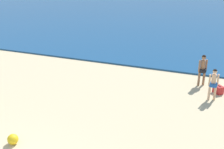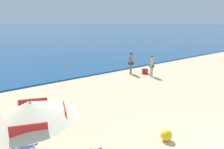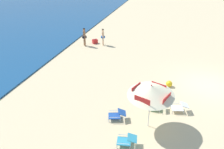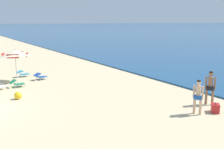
{
  "view_description": "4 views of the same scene",
  "coord_description": "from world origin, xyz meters",
  "px_view_note": "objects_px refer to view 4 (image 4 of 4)",
  "views": [
    {
      "loc": [
        5.9,
        -4.72,
        6.46
      ],
      "look_at": [
        1.2,
        7.71,
        1.13
      ],
      "focal_mm": 46.79,
      "sensor_mm": 36.0,
      "label": 1
    },
    {
      "loc": [
        -6.54,
        -1.54,
        4.06
      ],
      "look_at": [
        0.7,
        7.36,
        1.26
      ],
      "focal_mm": 34.25,
      "sensor_mm": 36.0,
      "label": 2
    },
    {
      "loc": [
        -14.02,
        2.85,
        7.23
      ],
      "look_at": [
        -1.43,
        6.14,
        0.72
      ],
      "focal_mm": 36.34,
      "sensor_mm": 36.0,
      "label": 3
    },
    {
      "loc": [
        13.52,
        -0.27,
        4.17
      ],
      "look_at": [
        0.36,
        7.82,
        1.0
      ],
      "focal_mm": 41.91,
      "sensor_mm": 36.0,
      "label": 4
    }
  ],
  "objects_px": {
    "lounge_chair_facing_sea": "(23,73)",
    "cooler_box": "(215,108)",
    "beach_umbrella_striped_main": "(15,53)",
    "person_standing_beside": "(198,94)",
    "lounge_chair_under_umbrella": "(17,83)",
    "lounge_chair_spare_folded": "(40,76)",
    "beach_ball": "(18,95)",
    "person_standing_near_shore": "(210,85)"
  },
  "relations": [
    {
      "from": "lounge_chair_facing_sea",
      "to": "cooler_box",
      "type": "height_order",
      "value": "lounge_chair_facing_sea"
    },
    {
      "from": "beach_umbrella_striped_main",
      "to": "person_standing_beside",
      "type": "height_order",
      "value": "beach_umbrella_striped_main"
    },
    {
      "from": "lounge_chair_under_umbrella",
      "to": "person_standing_beside",
      "type": "bearing_deg",
      "value": 31.95
    },
    {
      "from": "lounge_chair_facing_sea",
      "to": "person_standing_beside",
      "type": "xyz_separation_m",
      "value": [
        12.5,
        4.82,
        0.65
      ]
    },
    {
      "from": "lounge_chair_under_umbrella",
      "to": "lounge_chair_spare_folded",
      "type": "bearing_deg",
      "value": 125.66
    },
    {
      "from": "lounge_chair_facing_sea",
      "to": "beach_ball",
      "type": "xyz_separation_m",
      "value": [
        5.81,
        -1.61,
        -0.08
      ]
    },
    {
      "from": "lounge_chair_facing_sea",
      "to": "lounge_chair_spare_folded",
      "type": "relative_size",
      "value": 0.93
    },
    {
      "from": "lounge_chair_facing_sea",
      "to": "beach_umbrella_striped_main",
      "type": "bearing_deg",
      "value": -26.26
    },
    {
      "from": "lounge_chair_spare_folded",
      "to": "cooler_box",
      "type": "height_order",
      "value": "lounge_chair_spare_folded"
    },
    {
      "from": "beach_umbrella_striped_main",
      "to": "beach_ball",
      "type": "height_order",
      "value": "beach_umbrella_striped_main"
    },
    {
      "from": "person_standing_near_shore",
      "to": "beach_umbrella_striped_main",
      "type": "bearing_deg",
      "value": -145.09
    },
    {
      "from": "person_standing_beside",
      "to": "beach_ball",
      "type": "distance_m",
      "value": 9.31
    },
    {
      "from": "person_standing_near_shore",
      "to": "person_standing_beside",
      "type": "distance_m",
      "value": 1.75
    },
    {
      "from": "lounge_chair_facing_sea",
      "to": "lounge_chair_spare_folded",
      "type": "height_order",
      "value": "lounge_chair_spare_folded"
    },
    {
      "from": "beach_umbrella_striped_main",
      "to": "beach_ball",
      "type": "xyz_separation_m",
      "value": [
        4.28,
        -0.85,
        -1.81
      ]
    },
    {
      "from": "beach_umbrella_striped_main",
      "to": "person_standing_near_shore",
      "type": "bearing_deg",
      "value": 34.91
    },
    {
      "from": "person_standing_beside",
      "to": "lounge_chair_under_umbrella",
      "type": "bearing_deg",
      "value": -148.05
    },
    {
      "from": "lounge_chair_under_umbrella",
      "to": "lounge_chair_facing_sea",
      "type": "bearing_deg",
      "value": 160.62
    },
    {
      "from": "lounge_chair_facing_sea",
      "to": "person_standing_near_shore",
      "type": "relative_size",
      "value": 0.53
    },
    {
      "from": "cooler_box",
      "to": "person_standing_beside",
      "type": "bearing_deg",
      "value": -106.78
    },
    {
      "from": "lounge_chair_under_umbrella",
      "to": "person_standing_beside",
      "type": "xyz_separation_m",
      "value": [
        9.45,
        5.89,
        0.66
      ]
    },
    {
      "from": "lounge_chair_under_umbrella",
      "to": "beach_ball",
      "type": "distance_m",
      "value": 2.81
    },
    {
      "from": "lounge_chair_spare_folded",
      "to": "person_standing_near_shore",
      "type": "distance_m",
      "value": 11.65
    },
    {
      "from": "beach_umbrella_striped_main",
      "to": "cooler_box",
      "type": "xyz_separation_m",
      "value": [
        11.24,
        6.49,
        -1.81
      ]
    },
    {
      "from": "lounge_chair_facing_sea",
      "to": "lounge_chair_spare_folded",
      "type": "distance_m",
      "value": 1.88
    },
    {
      "from": "lounge_chair_spare_folded",
      "to": "beach_umbrella_striped_main",
      "type": "bearing_deg",
      "value": -95.15
    },
    {
      "from": "person_standing_beside",
      "to": "beach_ball",
      "type": "bearing_deg",
      "value": -136.14
    },
    {
      "from": "person_standing_near_shore",
      "to": "beach_ball",
      "type": "relative_size",
      "value": 4.26
    },
    {
      "from": "cooler_box",
      "to": "beach_umbrella_striped_main",
      "type": "bearing_deg",
      "value": -150.0
    },
    {
      "from": "lounge_chair_under_umbrella",
      "to": "beach_ball",
      "type": "xyz_separation_m",
      "value": [
        2.76,
        -0.54,
        -0.07
      ]
    },
    {
      "from": "beach_umbrella_striped_main",
      "to": "cooler_box",
      "type": "height_order",
      "value": "beach_umbrella_striped_main"
    },
    {
      "from": "lounge_chair_facing_sea",
      "to": "lounge_chair_spare_folded",
      "type": "bearing_deg",
      "value": 26.64
    },
    {
      "from": "lounge_chair_under_umbrella",
      "to": "lounge_chair_spare_folded",
      "type": "distance_m",
      "value": 2.36
    },
    {
      "from": "person_standing_beside",
      "to": "beach_ball",
      "type": "xyz_separation_m",
      "value": [
        -6.69,
        -6.43,
        -0.73
      ]
    },
    {
      "from": "lounge_chair_spare_folded",
      "to": "person_standing_near_shore",
      "type": "bearing_deg",
      "value": 28.85
    },
    {
      "from": "lounge_chair_under_umbrella",
      "to": "beach_ball",
      "type": "bearing_deg",
      "value": -11.02
    },
    {
      "from": "beach_umbrella_striped_main",
      "to": "beach_ball",
      "type": "relative_size",
      "value": 5.85
    },
    {
      "from": "lounge_chair_spare_folded",
      "to": "cooler_box",
      "type": "bearing_deg",
      "value": 23.79
    },
    {
      "from": "lounge_chair_spare_folded",
      "to": "person_standing_beside",
      "type": "height_order",
      "value": "person_standing_beside"
    },
    {
      "from": "person_standing_near_shore",
      "to": "beach_ball",
      "type": "bearing_deg",
      "value": -126.9
    },
    {
      "from": "lounge_chair_spare_folded",
      "to": "cooler_box",
      "type": "relative_size",
      "value": 1.65
    },
    {
      "from": "lounge_chair_under_umbrella",
      "to": "lounge_chair_spare_folded",
      "type": "height_order",
      "value": "lounge_chair_under_umbrella"
    }
  ]
}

